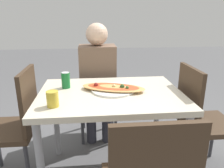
{
  "coord_description": "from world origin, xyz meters",
  "views": [
    {
      "loc": [
        -0.14,
        -1.52,
        1.29
      ],
      "look_at": [
        0.01,
        0.01,
        0.8
      ],
      "focal_mm": 35.0,
      "sensor_mm": 36.0,
      "label": 1
    }
  ],
  "objects": [
    {
      "name": "chair_far_seated",
      "position": [
        -0.07,
        0.72,
        0.51
      ],
      "size": [
        0.4,
        0.4,
        0.92
      ],
      "rotation": [
        0.0,
        0.0,
        3.14
      ],
      "color": "#3F2D1E",
      "rests_on": "ground_plane"
    },
    {
      "name": "dining_table",
      "position": [
        0.0,
        0.0,
        0.65
      ],
      "size": [
        1.06,
        0.77,
        0.74
      ],
      "color": "beige",
      "rests_on": "ground_plane"
    },
    {
      "name": "drink_glass",
      "position": [
        -0.38,
        -0.22,
        0.79
      ],
      "size": [
        0.07,
        0.07,
        0.1
      ],
      "color": "gold",
      "rests_on": "dining_table"
    },
    {
      "name": "pizza_main",
      "position": [
        0.02,
        0.04,
        0.76
      ],
      "size": [
        0.52,
        0.35,
        0.06
      ],
      "color": "white",
      "rests_on": "dining_table"
    },
    {
      "name": "soda_can",
      "position": [
        -0.34,
        0.14,
        0.8
      ],
      "size": [
        0.07,
        0.07,
        0.12
      ],
      "color": "#197233",
      "rests_on": "dining_table"
    },
    {
      "name": "chair_side_left",
      "position": [
        -0.72,
        0.03,
        0.51
      ],
      "size": [
        0.4,
        0.4,
        0.92
      ],
      "rotation": [
        0.0,
        0.0,
        1.57
      ],
      "color": "#3F2D1E",
      "rests_on": "ground_plane"
    },
    {
      "name": "person_seated",
      "position": [
        -0.07,
        0.6,
        0.72
      ],
      "size": [
        0.36,
        0.28,
        1.21
      ],
      "rotation": [
        0.0,
        0.0,
        3.14
      ],
      "color": "#2D2D38",
      "rests_on": "ground_plane"
    },
    {
      "name": "chair_side_right",
      "position": [
        0.72,
        -0.02,
        0.51
      ],
      "size": [
        0.4,
        0.4,
        0.92
      ],
      "rotation": [
        0.0,
        0.0,
        -1.57
      ],
      "color": "#3F2D1E",
      "rests_on": "ground_plane"
    }
  ]
}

